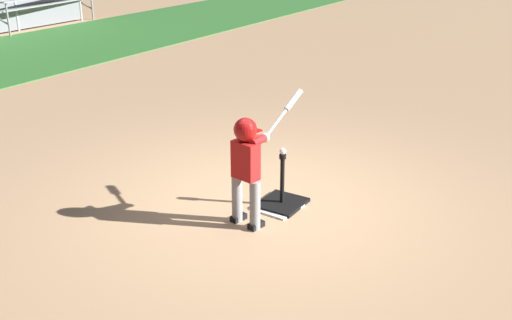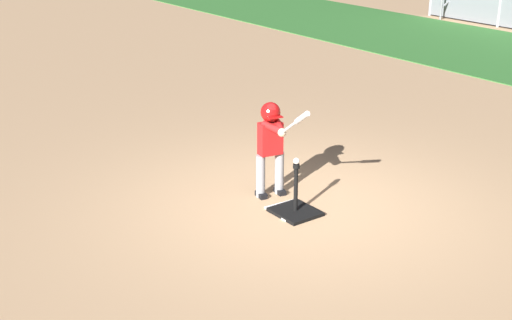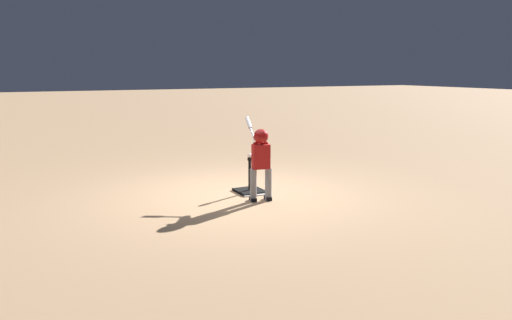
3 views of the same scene
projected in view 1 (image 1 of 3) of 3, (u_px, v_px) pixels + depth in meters
name	position (u px, v px, depth m)	size (l,w,h in m)	color
ground_plane	(261.00, 203.00, 6.79)	(90.00, 90.00, 0.00)	tan
home_plate	(278.00, 207.00, 6.66)	(0.44, 0.44, 0.02)	white
batting_tee	(282.00, 200.00, 6.72)	(0.51, 0.46, 0.61)	black
batter_child	(248.00, 157.00, 6.05)	(1.00, 0.38, 1.31)	gray
baseball	(283.00, 151.00, 6.50)	(0.07, 0.07, 0.07)	white
bleachers_far_right	(34.00, 10.00, 18.05)	(3.94, 2.19, 0.98)	gray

